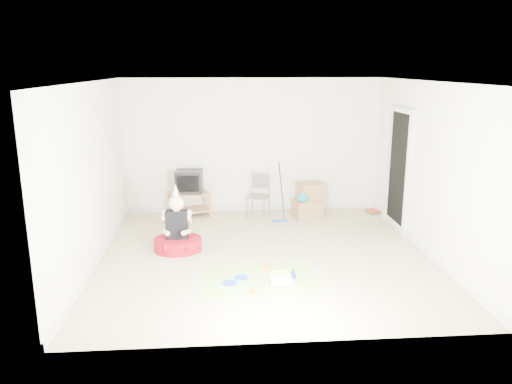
{
  "coord_description": "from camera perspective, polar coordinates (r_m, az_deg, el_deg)",
  "views": [
    {
      "loc": [
        -0.68,
        -7.14,
        2.82
      ],
      "look_at": [
        -0.1,
        0.4,
        0.9
      ],
      "focal_mm": 35.0,
      "sensor_mm": 36.0,
      "label": 1
    }
  ],
  "objects": [
    {
      "name": "orange_cup_near",
      "position": [
        7.17,
        1.14,
        -8.46
      ],
      "size": [
        0.1,
        0.1,
        0.09
      ],
      "primitive_type": "cylinder",
      "rotation": [
        0.0,
        0.0,
        -0.35
      ],
      "color": "orange",
      "rests_on": "party_mat"
    },
    {
      "name": "doorway_recess",
      "position": [
        9.1,
        16.03,
        2.3
      ],
      "size": [
        0.02,
        0.9,
        2.05
      ],
      "primitive_type": "cube",
      "color": "black",
      "rests_on": "ground"
    },
    {
      "name": "seated_woman",
      "position": [
        7.91,
        -8.96,
        -5.03
      ],
      "size": [
        0.76,
        0.76,
        1.07
      ],
      "color": "maroon",
      "rests_on": "ground"
    },
    {
      "name": "blue_plate_far",
      "position": [
        6.76,
        -3.07,
        -10.32
      ],
      "size": [
        0.2,
        0.2,
        0.01
      ],
      "primitive_type": "cylinder",
      "rotation": [
        0.0,
        0.0,
        -0.03
      ],
      "color": "blue",
      "rests_on": "party_mat"
    },
    {
      "name": "blue_plate_near",
      "position": [
        6.91,
        -1.71,
        -9.75
      ],
      "size": [
        0.2,
        0.2,
        0.01
      ],
      "primitive_type": "cylinder",
      "rotation": [
        0.0,
        0.0,
        -0.05
      ],
      "color": "blue",
      "rests_on": "party_mat"
    },
    {
      "name": "blue_party_hat",
      "position": [
        6.9,
        4.26,
        -9.2
      ],
      "size": [
        0.11,
        0.11,
        0.14
      ],
      "primitive_type": "cone",
      "rotation": [
        0.0,
        0.0,
        0.18
      ],
      "color": "#1B2EC0",
      "rests_on": "party_mat"
    },
    {
      "name": "birthday_cake",
      "position": [
        6.74,
        2.86,
        -10.12
      ],
      "size": [
        0.29,
        0.24,
        0.14
      ],
      "color": "silver",
      "rests_on": "party_mat"
    },
    {
      "name": "ground",
      "position": [
        7.71,
        0.98,
        -7.22
      ],
      "size": [
        5.0,
        5.0,
        0.0
      ],
      "primitive_type": "plane",
      "color": "tan",
      "rests_on": "ground"
    },
    {
      "name": "folding_chair",
      "position": [
        9.49,
        0.25,
        -0.5
      ],
      "size": [
        0.48,
        0.47,
        0.83
      ],
      "color": "gray",
      "rests_on": "ground"
    },
    {
      "name": "party_mat",
      "position": [
        6.88,
        0.34,
        -9.92
      ],
      "size": [
        1.56,
        1.13,
        0.01
      ],
      "primitive_type": "cube",
      "rotation": [
        0.0,
        0.0,
        -0.0
      ],
      "color": "#FE357D",
      "rests_on": "ground"
    },
    {
      "name": "floor_mop",
      "position": [
        9.23,
        2.8,
        -1.86
      ],
      "size": [
        0.29,
        0.36,
        1.09
      ],
      "color": "blue",
      "rests_on": "ground"
    },
    {
      "name": "cardboard_boxes",
      "position": [
        9.54,
        5.99,
        -1.04
      ],
      "size": [
        0.61,
        0.53,
        0.66
      ],
      "color": "olive",
      "rests_on": "ground"
    },
    {
      "name": "book_pile",
      "position": [
        10.09,
        13.22,
        -2.2
      ],
      "size": [
        0.29,
        0.33,
        0.06
      ],
      "color": "#236B34",
      "rests_on": "ground"
    },
    {
      "name": "crt_tv",
      "position": [
        9.56,
        -7.64,
        1.21
      ],
      "size": [
        0.53,
        0.45,
        0.43
      ],
      "primitive_type": "cube",
      "rotation": [
        0.0,
        0.0,
        -0.07
      ],
      "color": "black",
      "rests_on": "tv_stand"
    },
    {
      "name": "tv_stand",
      "position": [
        9.66,
        -7.56,
        -1.14
      ],
      "size": [
        0.87,
        0.7,
        0.47
      ],
      "color": "#A06F48",
      "rests_on": "ground"
    },
    {
      "name": "orange_cup_far",
      "position": [
        6.44,
        -0.33,
        -11.24
      ],
      "size": [
        0.07,
        0.07,
        0.08
      ],
      "primitive_type": "cylinder",
      "rotation": [
        0.0,
        0.0,
        0.01
      ],
      "color": "orange",
      "rests_on": "party_mat"
    }
  ]
}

